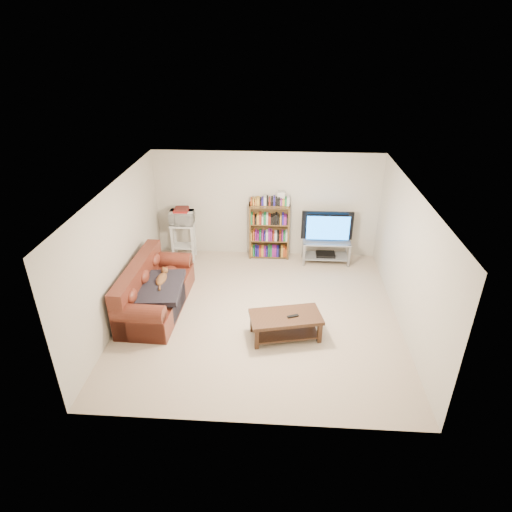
# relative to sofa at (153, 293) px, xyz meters

# --- Properties ---
(floor) EXTENTS (5.00, 5.00, 0.00)m
(floor) POSITION_rel_sofa_xyz_m (2.01, -0.09, -0.32)
(floor) COLOR beige
(floor) RESTS_ON ground
(ceiling) EXTENTS (5.00, 5.00, 0.00)m
(ceiling) POSITION_rel_sofa_xyz_m (2.01, -0.09, 2.08)
(ceiling) COLOR white
(ceiling) RESTS_ON ground
(wall_back) EXTENTS (5.00, 0.00, 5.00)m
(wall_back) POSITION_rel_sofa_xyz_m (2.01, 2.41, 0.88)
(wall_back) COLOR beige
(wall_back) RESTS_ON ground
(wall_front) EXTENTS (5.00, 0.00, 5.00)m
(wall_front) POSITION_rel_sofa_xyz_m (2.01, -2.59, 0.88)
(wall_front) COLOR beige
(wall_front) RESTS_ON ground
(wall_left) EXTENTS (0.00, 5.00, 5.00)m
(wall_left) POSITION_rel_sofa_xyz_m (-0.49, -0.09, 0.88)
(wall_left) COLOR beige
(wall_left) RESTS_ON ground
(wall_right) EXTENTS (0.00, 5.00, 5.00)m
(wall_right) POSITION_rel_sofa_xyz_m (4.51, -0.09, 0.88)
(wall_right) COLOR beige
(wall_right) RESTS_ON ground
(sofa) EXTENTS (0.99, 2.16, 0.91)m
(sofa) POSITION_rel_sofa_xyz_m (0.00, 0.00, 0.00)
(sofa) COLOR #602518
(sofa) RESTS_ON floor
(blanket) EXTENTS (0.88, 1.11, 0.19)m
(blanket) POSITION_rel_sofa_xyz_m (0.18, -0.15, 0.22)
(blanket) COLOR black
(blanket) RESTS_ON sofa
(cat) EXTENTS (0.25, 0.59, 0.17)m
(cat) POSITION_rel_sofa_xyz_m (0.18, 0.04, 0.28)
(cat) COLOR brown
(cat) RESTS_ON sofa
(coffee_table) EXTENTS (1.29, 0.84, 0.43)m
(coffee_table) POSITION_rel_sofa_xyz_m (2.48, -0.71, -0.02)
(coffee_table) COLOR #392214
(coffee_table) RESTS_ON floor
(remote) EXTENTS (0.20, 0.12, 0.02)m
(remote) POSITION_rel_sofa_xyz_m (2.59, -0.74, 0.12)
(remote) COLOR black
(remote) RESTS_ON coffee_table
(tv_stand) EXTENTS (1.05, 0.48, 0.53)m
(tv_stand) POSITION_rel_sofa_xyz_m (3.37, 2.04, 0.03)
(tv_stand) COLOR #999EA3
(tv_stand) RESTS_ON floor
(television) EXTENTS (1.13, 0.16, 0.65)m
(television) POSITION_rel_sofa_xyz_m (3.37, 2.04, 0.53)
(television) COLOR black
(television) RESTS_ON tv_stand
(dvd_player) EXTENTS (0.42, 0.30, 0.06)m
(dvd_player) POSITION_rel_sofa_xyz_m (3.37, 2.04, -0.13)
(dvd_player) COLOR black
(dvd_player) RESTS_ON tv_stand
(bookshelf) EXTENTS (0.90, 0.29, 1.30)m
(bookshelf) POSITION_rel_sofa_xyz_m (2.09, 2.21, 0.35)
(bookshelf) COLOR #52391C
(bookshelf) RESTS_ON floor
(shelf_clutter) EXTENTS (0.66, 0.21, 0.28)m
(shelf_clutter) POSITION_rel_sofa_xyz_m (2.19, 2.22, 1.08)
(shelf_clutter) COLOR silver
(shelf_clutter) RESTS_ON bookshelf
(microwave_stand) EXTENTS (0.54, 0.40, 0.85)m
(microwave_stand) POSITION_rel_sofa_xyz_m (0.15, 2.04, 0.22)
(microwave_stand) COLOR silver
(microwave_stand) RESTS_ON floor
(microwave) EXTENTS (0.53, 0.37, 0.29)m
(microwave) POSITION_rel_sofa_xyz_m (0.15, 2.04, 0.67)
(microwave) COLOR silver
(microwave) RESTS_ON microwave_stand
(game_boxes) EXTENTS (0.32, 0.28, 0.05)m
(game_boxes) POSITION_rel_sofa_xyz_m (0.15, 2.04, 0.84)
(game_boxes) COLOR maroon
(game_boxes) RESTS_ON microwave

